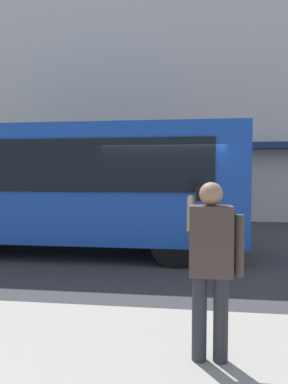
% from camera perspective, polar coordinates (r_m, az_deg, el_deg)
% --- Properties ---
extents(ground_plane, '(60.00, 60.00, 0.00)m').
position_cam_1_polar(ground_plane, '(8.29, 3.56, -10.45)').
color(ground_plane, '#38383A').
extents(building_facade_far, '(28.00, 1.55, 12.00)m').
position_cam_1_polar(building_facade_far, '(15.39, 5.44, 18.28)').
color(building_facade_far, beige).
rests_on(building_facade_far, ground_plane).
extents(red_bus, '(9.05, 2.54, 3.08)m').
position_cam_1_polar(red_bus, '(8.93, -14.47, 1.34)').
color(red_bus, '#1947AD').
rests_on(red_bus, ground_plane).
extents(pedestrian_photographer, '(0.53, 0.52, 1.70)m').
position_cam_1_polar(pedestrian_photographer, '(3.42, 10.78, -10.36)').
color(pedestrian_photographer, '#2D2D33').
rests_on(pedestrian_photographer, sidewalk_curb).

